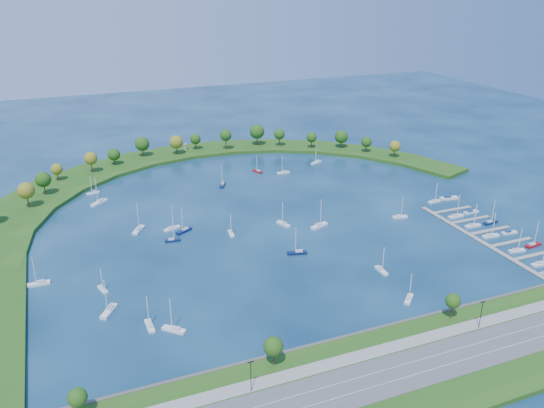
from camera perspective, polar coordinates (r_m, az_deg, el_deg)
name	(u,v)px	position (r m, az deg, el deg)	size (l,w,h in m)	color
ground	(266,217)	(271.09, -0.58, -1.31)	(700.00, 700.00, 0.00)	#07233F
south_shoreline	(417,366)	(177.72, 14.73, -15.86)	(420.00, 43.10, 11.60)	#1F4E15
breakwater	(153,194)	(303.15, -12.19, 1.00)	(286.74, 247.64, 2.00)	#1F4E15
breakwater_trees	(193,151)	(343.85, -8.17, 5.48)	(240.68, 90.24, 14.54)	#382314
harbor_tower	(185,147)	(374.43, -8.93, 5.85)	(2.60, 2.60, 4.09)	gray
dock_system	(492,238)	(267.78, 21.79, -3.24)	(24.28, 82.00, 1.60)	gray
moored_boat_0	(381,270)	(225.87, 11.22, -6.66)	(2.26, 7.53, 11.01)	white
moored_boat_1	(400,216)	(276.63, 13.06, -1.22)	(7.58, 3.58, 10.75)	white
moored_boat_2	(39,283)	(230.51, -22.93, -7.50)	(8.32, 2.35, 12.22)	white
moored_boat_3	(99,202)	(299.79, -17.39, 0.21)	(9.31, 8.54, 14.53)	white
moored_boat_4	(231,233)	(253.04, -4.26, -2.96)	(2.74, 7.16, 10.26)	white
moored_boat_5	(283,172)	(330.89, 1.16, 3.32)	(7.66, 2.59, 11.08)	white
moored_boat_6	(258,171)	(333.21, -1.49, 3.45)	(4.50, 7.32, 10.43)	maroon
moored_boat_7	(93,192)	(314.59, -17.98, 1.15)	(7.11, 3.46, 10.07)	white
moored_boat_8	(109,310)	(204.81, -16.47, -10.46)	(7.09, 9.03, 13.38)	white
moored_boat_9	(102,288)	(218.70, -17.09, -8.32)	(3.56, 6.69, 9.47)	white
moored_boat_10	(297,252)	(235.26, 2.62, -4.96)	(8.76, 4.48, 12.40)	#0A1942
moored_boat_11	(409,298)	(209.42, 13.94, -9.41)	(6.67, 6.53, 10.71)	white
moored_boat_12	(316,162)	(350.46, 4.60, 4.36)	(8.50, 5.69, 12.22)	white
moored_boat_13	(184,230)	(257.93, -9.06, -2.67)	(8.35, 6.10, 12.18)	#0A1942
moored_boat_14	(174,329)	(190.39, -10.07, -12.56)	(7.62, 7.40, 12.20)	white
moored_boat_15	(172,228)	(261.08, -10.27, -2.44)	(8.39, 5.03, 11.93)	white
moored_boat_16	(223,184)	(312.17, -5.12, 2.05)	(5.65, 8.50, 12.21)	#0A1942
moored_boat_17	(283,223)	(261.66, 1.19, -2.00)	(4.45, 8.04, 11.39)	white
moored_boat_18	(173,240)	(249.74, -10.21, -3.63)	(7.04, 2.68, 10.09)	#0A1942
moored_boat_19	(139,229)	(262.83, -13.61, -2.54)	(7.16, 9.11, 13.51)	white
moored_boat_20	(150,325)	(193.76, -12.51, -12.10)	(2.37, 7.83, 11.44)	white
moored_boat_21	(319,225)	(260.44, 4.89, -2.19)	(9.68, 5.84, 13.77)	white
docked_boat_0	(541,263)	(251.30, 26.00, -5.53)	(8.35, 3.05, 12.02)	white
docked_boat_2	(517,250)	(258.97, 23.93, -4.34)	(7.63, 3.11, 10.89)	white
docked_boat_3	(533,244)	(266.98, 25.33, -3.79)	(8.27, 3.05, 11.89)	maroon
docked_boat_4	(491,235)	(268.62, 21.63, -3.01)	(8.25, 2.96, 11.88)	white
docked_boat_5	(509,232)	(275.53, 23.27, -2.71)	(7.67, 2.83, 1.53)	white
docked_boat_6	(473,225)	(276.35, 19.99, -2.06)	(7.94, 2.58, 11.52)	white
docked_boat_7	(491,222)	(283.04, 21.62, -1.72)	(8.03, 3.05, 11.51)	#0A1942
docked_boat_8	(456,216)	(284.40, 18.44, -1.15)	(8.31, 2.70, 12.07)	white
docked_boat_9	(471,212)	(292.12, 19.83, -0.78)	(8.14, 2.47, 1.65)	white
docked_boat_10	(434,201)	(299.95, 16.39, 0.32)	(7.37, 2.71, 10.59)	white
docked_boat_11	(449,198)	(306.64, 17.76, 0.61)	(10.07, 4.13, 1.99)	white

